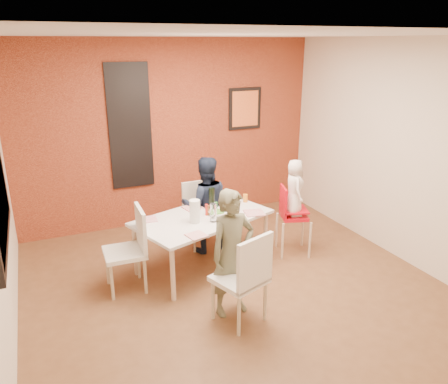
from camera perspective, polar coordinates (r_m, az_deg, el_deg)
name	(u,v)px	position (r m, az deg, el deg)	size (l,w,h in m)	color
ground	(235,287)	(5.06, 1.41, -12.34)	(4.50, 4.50, 0.00)	brown
ceiling	(237,34)	(4.32, 1.72, 19.89)	(4.50, 4.50, 0.02)	silver
wall_back	(171,133)	(6.55, -6.99, 7.60)	(4.50, 0.02, 2.70)	beige
wall_front	(400,274)	(2.80, 22.00, -9.85)	(4.50, 0.02, 2.70)	beige
wall_right	(401,152)	(5.81, 22.11, 4.86)	(0.02, 4.50, 2.70)	beige
brick_accent_wall	(171,134)	(6.53, -6.94, 7.57)	(4.50, 0.02, 2.70)	maroon
glassblock_strip	(130,127)	(6.34, -12.18, 8.32)	(0.55, 0.03, 1.70)	#B3BDC3
glassblock_surround	(130,127)	(6.34, -12.17, 8.32)	(0.60, 0.03, 1.76)	black
art_print_frame	(245,109)	(6.90, 2.73, 10.83)	(0.54, 0.03, 0.64)	black
art_print_canvas	(245,109)	(6.89, 2.79, 10.81)	(0.44, 0.01, 0.54)	orange
dining_table	(202,221)	(5.24, -2.83, -3.79)	(1.78, 1.34, 0.66)	white
chair_near	(246,275)	(4.22, 2.85, -10.77)	(0.57, 0.57, 0.96)	white
chair_far	(199,210)	(5.90, -3.28, -2.37)	(0.40, 0.40, 0.86)	silver
chair_left	(132,245)	(4.92, -11.98, -6.76)	(0.45, 0.45, 0.94)	white
high_chair	(291,214)	(5.66, 8.72, -2.82)	(0.48, 0.48, 0.91)	red
child_near	(232,253)	(4.35, 1.10, -8.02)	(0.48, 0.32, 1.32)	#605E45
child_far	(205,205)	(5.64, -2.45, -1.69)	(0.62, 0.48, 1.28)	black
toddler	(294,188)	(5.54, 9.16, 0.55)	(0.35, 0.23, 0.73)	silver
plate_near_left	(196,235)	(4.72, -3.63, -5.67)	(0.20, 0.20, 0.01)	white
plate_far_mid	(193,208)	(5.48, -4.10, -2.05)	(0.22, 0.22, 0.01)	white
plate_near_right	(254,213)	(5.32, 3.99, -2.73)	(0.23, 0.23, 0.01)	silver
plate_far_left	(148,219)	(5.19, -9.88, -3.55)	(0.20, 0.20, 0.01)	white
salad_bowl_a	(218,213)	(5.24, -0.79, -2.77)	(0.22, 0.22, 0.05)	white
salad_bowl_b	(217,201)	(5.64, -0.95, -1.14)	(0.23, 0.23, 0.06)	white
wine_bottle	(212,199)	(5.40, -1.61, -0.87)	(0.07, 0.07, 0.27)	black
wine_glass_a	(213,213)	(5.03, -1.41, -2.72)	(0.08, 0.08, 0.22)	white
wine_glass_b	(226,204)	(5.30, 0.23, -1.54)	(0.08, 0.08, 0.22)	silver
paper_towel_roll	(195,211)	(5.01, -3.83, -2.53)	(0.12, 0.12, 0.27)	white
condiment_red	(207,210)	(5.23, -2.28, -2.33)	(0.04, 0.04, 0.14)	red
condiment_green	(216,208)	(5.29, -1.05, -2.05)	(0.04, 0.04, 0.14)	#2E7828
condiment_brown	(208,210)	(5.23, -2.06, -2.40)	(0.03, 0.03, 0.13)	brown
sippy_cup	(245,198)	(5.67, 2.80, -0.80)	(0.06, 0.06, 0.10)	orange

